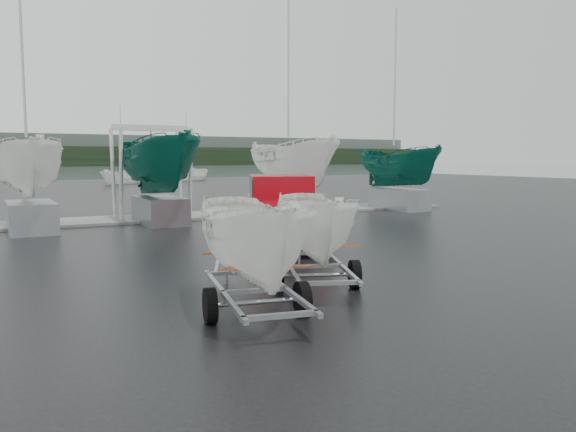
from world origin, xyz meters
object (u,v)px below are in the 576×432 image
(pickup_truck, at_px, (283,207))
(trailer_parked, at_px, (254,168))
(trailer_hitched, at_px, (316,171))
(boat_hoist, at_px, (151,159))

(pickup_truck, relative_size, trailer_parked, 1.43)
(pickup_truck, bearing_deg, trailer_hitched, -90.00)
(pickup_truck, xyz_separation_m, trailer_parked, (-4.63, -7.57, 1.45))
(trailer_hitched, relative_size, trailer_parked, 0.96)
(trailer_hitched, bearing_deg, trailer_parked, -124.21)
(trailer_hitched, bearing_deg, boat_hoist, 110.31)
(pickup_truck, relative_size, trailer_hitched, 1.49)
(trailer_hitched, xyz_separation_m, trailer_parked, (-2.07, -1.36, 0.10))
(trailer_parked, relative_size, boat_hoist, 1.14)
(pickup_truck, height_order, boat_hoist, boat_hoist)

